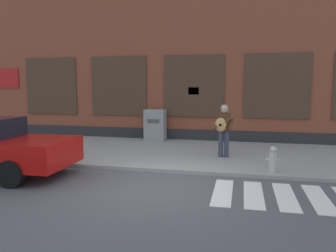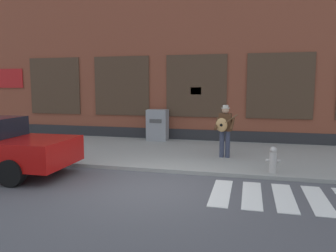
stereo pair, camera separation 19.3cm
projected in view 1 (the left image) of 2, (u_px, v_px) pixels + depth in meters
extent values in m
plane|color=#4C4C51|center=(154.00, 188.00, 7.71)|extent=(160.00, 160.00, 0.00)
cube|color=gray|center=(183.00, 153.00, 11.43)|extent=(28.00, 5.06, 0.10)
cube|color=brown|center=(200.00, 66.00, 15.42)|extent=(28.00, 4.00, 6.57)
cube|color=#28282B|center=(193.00, 136.00, 13.83)|extent=(28.00, 0.04, 0.55)
cube|color=#473323|center=(51.00, 86.00, 15.02)|extent=(2.52, 0.06, 2.56)
cube|color=black|center=(51.00, 86.00, 15.01)|extent=(2.40, 0.03, 2.44)
cube|color=#473323|center=(119.00, 86.00, 14.29)|extent=(2.52, 0.06, 2.56)
cube|color=black|center=(119.00, 86.00, 14.28)|extent=(2.40, 0.03, 2.44)
cube|color=#473323|center=(194.00, 86.00, 13.57)|extent=(2.52, 0.06, 2.56)
cube|color=black|center=(194.00, 86.00, 13.56)|extent=(2.40, 0.03, 2.44)
cube|color=#473323|center=(277.00, 86.00, 12.84)|extent=(2.52, 0.06, 2.56)
cube|color=black|center=(277.00, 86.00, 12.83)|extent=(2.40, 0.03, 2.44)
cube|color=red|center=(5.00, 78.00, 15.49)|extent=(1.40, 0.04, 0.90)
cube|color=yellow|center=(194.00, 91.00, 13.57)|extent=(0.44, 0.02, 0.30)
cube|color=silver|center=(223.00, 192.00, 7.37)|extent=(0.42, 1.90, 0.01)
cube|color=silver|center=(253.00, 194.00, 7.22)|extent=(0.42, 1.90, 0.01)
cube|color=silver|center=(285.00, 196.00, 7.08)|extent=(0.42, 1.90, 0.01)
cube|color=silver|center=(319.00, 199.00, 6.93)|extent=(0.42, 1.90, 0.01)
cube|color=silver|center=(76.00, 147.00, 8.85)|extent=(0.07, 0.24, 0.12)
cube|color=silver|center=(53.00, 156.00, 7.74)|extent=(0.07, 0.24, 0.12)
cylinder|color=black|center=(52.00, 158.00, 9.38)|extent=(0.67, 0.25, 0.66)
cylinder|color=black|center=(11.00, 174.00, 7.68)|extent=(0.67, 0.25, 0.66)
cylinder|color=#33384C|center=(226.00, 144.00, 10.47)|extent=(0.15, 0.15, 0.85)
cylinder|color=#33384C|center=(221.00, 144.00, 10.50)|extent=(0.15, 0.15, 0.85)
cube|color=#4C2D19|center=(224.00, 122.00, 10.41)|extent=(0.40, 0.26, 0.56)
sphere|color=tan|center=(224.00, 110.00, 10.36)|extent=(0.22, 0.22, 0.22)
cylinder|color=beige|center=(224.00, 108.00, 10.35)|extent=(0.27, 0.28, 0.02)
cylinder|color=beige|center=(224.00, 106.00, 10.35)|extent=(0.18, 0.18, 0.09)
cylinder|color=#4C2D19|center=(231.00, 124.00, 10.24)|extent=(0.14, 0.52, 0.39)
cylinder|color=#4C2D19|center=(216.00, 123.00, 10.40)|extent=(0.14, 0.52, 0.39)
ellipsoid|color=tan|center=(221.00, 125.00, 10.27)|extent=(0.37, 0.15, 0.44)
cylinder|color=black|center=(220.00, 125.00, 10.22)|extent=(0.09, 0.02, 0.09)
cylinder|color=brown|center=(229.00, 119.00, 10.15)|extent=(0.47, 0.08, 0.34)
cube|color=gray|center=(155.00, 125.00, 13.70)|extent=(0.85, 0.59, 1.29)
cube|color=#4C4C4C|center=(153.00, 121.00, 13.38)|extent=(0.51, 0.02, 0.16)
cylinder|color=#B2ADA8|center=(273.00, 162.00, 8.66)|extent=(0.20, 0.20, 0.55)
sphere|color=#B2ADA8|center=(273.00, 150.00, 8.62)|extent=(0.18, 0.18, 0.18)
cylinder|color=#B2ADA8|center=(267.00, 160.00, 8.68)|extent=(0.10, 0.07, 0.07)
cylinder|color=#B2ADA8|center=(278.00, 160.00, 8.62)|extent=(0.10, 0.07, 0.07)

